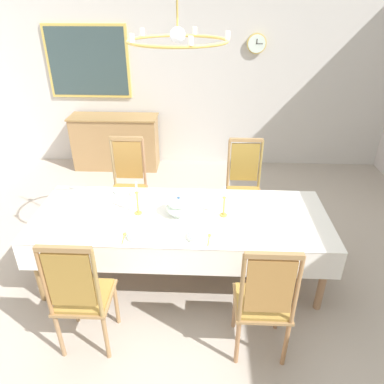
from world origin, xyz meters
TOP-DOWN VIEW (x-y plane):
  - ground at (0.00, 0.00)m, footprint 6.40×6.07m
  - back_wall at (0.00, 3.07)m, footprint 6.40×0.08m
  - dining_table at (0.00, 0.08)m, footprint 2.87×1.06m
  - tablecloth at (0.00, 0.08)m, footprint 2.89×1.08m
  - chair_south_a at (-0.73, -0.85)m, footprint 0.44×0.42m
  - chair_north_a at (-0.73, 1.02)m, footprint 0.44×0.42m
  - chair_south_b at (0.71, -0.85)m, footprint 0.44×0.42m
  - chair_north_b at (0.71, 1.02)m, footprint 0.44×0.42m
  - soup_tureen at (-0.02, 0.08)m, footprint 0.25×0.25m
  - candlestick_west at (-0.42, 0.08)m, footprint 0.07×0.07m
  - candlestick_east at (0.42, 0.08)m, footprint 0.07×0.07m
  - bowl_near_left at (0.17, -0.30)m, footprint 0.16×0.16m
  - bowl_near_right at (-0.37, -0.32)m, footprint 0.17×0.17m
  - bowl_far_left at (-0.50, 0.46)m, footprint 0.15×0.15m
  - bowl_far_right at (-0.69, 0.50)m, footprint 0.14×0.14m
  - spoon_primary at (0.28, -0.27)m, footprint 0.04×0.18m
  - spoon_secondary at (-0.48, -0.29)m, footprint 0.03×0.18m
  - sideboard at (-1.30, 2.76)m, footprint 1.44×0.48m
  - mounted_clock at (0.96, 3.00)m, footprint 0.30×0.06m
  - framed_painting at (-1.67, 3.01)m, footprint 1.32×0.05m
  - chandelier at (-0.00, 0.08)m, footprint 0.80×0.79m

SIDE VIEW (x-z plane):
  - ground at x=0.00m, z-range -0.04..0.00m
  - sideboard at x=-1.30m, z-range 0.00..0.91m
  - chair_south_b at x=0.71m, z-range 0.02..1.16m
  - chair_south_a at x=-0.73m, z-range 0.01..1.17m
  - chair_north_a at x=-0.73m, z-range 0.01..1.17m
  - chair_north_b at x=0.71m, z-range 0.01..1.17m
  - dining_table at x=0.00m, z-range 0.31..1.05m
  - tablecloth at x=0.00m, z-range 0.54..0.83m
  - spoon_primary at x=0.28m, z-range 0.75..0.76m
  - spoon_secondary at x=-0.48m, z-range 0.75..0.76m
  - bowl_far_right at x=-0.69m, z-range 0.75..0.78m
  - bowl_near_right at x=-0.37m, z-range 0.75..0.79m
  - bowl_far_left at x=-0.50m, z-range 0.75..0.79m
  - bowl_near_left at x=0.17m, z-range 0.75..0.79m
  - soup_tureen at x=-0.02m, z-range 0.75..0.95m
  - candlestick_east at x=0.42m, z-range 0.72..1.04m
  - candlestick_west at x=-0.42m, z-range 0.72..1.07m
  - back_wall at x=0.00m, z-range 0.00..3.03m
  - framed_painting at x=-1.67m, z-range 1.15..2.26m
  - mounted_clock at x=0.96m, z-range 1.84..2.14m
  - chandelier at x=0.00m, z-range 2.02..2.68m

